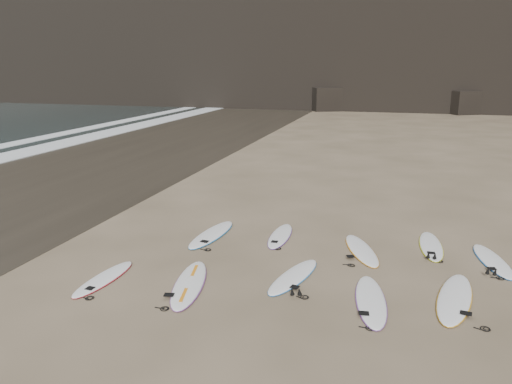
# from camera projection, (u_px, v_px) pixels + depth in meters

# --- Properties ---
(ground) EXTENTS (240.00, 240.00, 0.00)m
(ground) POSITION_uv_depth(u_px,v_px,m) (299.00, 286.00, 11.42)
(ground) COLOR #897559
(ground) RESTS_ON ground
(wet_sand) EXTENTS (12.00, 200.00, 0.01)m
(wet_sand) POSITION_uv_depth(u_px,v_px,m) (75.00, 169.00, 24.18)
(wet_sand) COLOR #383026
(wet_sand) RESTS_ON ground
(surfboard_0) EXTENTS (0.66, 2.24, 0.08)m
(surfboard_0) POSITION_uv_depth(u_px,v_px,m) (104.00, 278.00, 11.77)
(surfboard_0) COLOR white
(surfboard_0) RESTS_ON ground
(surfboard_1) EXTENTS (1.20, 2.75, 0.10)m
(surfboard_1) POSITION_uv_depth(u_px,v_px,m) (189.00, 283.00, 11.47)
(surfboard_1) COLOR white
(surfboard_1) RESTS_ON ground
(surfboard_2) EXTENTS (1.13, 2.45, 0.09)m
(surfboard_2) POSITION_uv_depth(u_px,v_px,m) (294.00, 276.00, 11.88)
(surfboard_2) COLOR white
(surfboard_2) RESTS_ON ground
(surfboard_3) EXTENTS (0.95, 2.60, 0.09)m
(surfboard_3) POSITION_uv_depth(u_px,v_px,m) (371.00, 300.00, 10.67)
(surfboard_3) COLOR white
(surfboard_3) RESTS_ON ground
(surfboard_4) EXTENTS (1.15, 2.82, 0.10)m
(surfboard_4) POSITION_uv_depth(u_px,v_px,m) (455.00, 298.00, 10.77)
(surfboard_4) COLOR white
(surfboard_4) RESTS_ON ground
(surfboard_5) EXTENTS (0.87, 2.71, 0.10)m
(surfboard_5) POSITION_uv_depth(u_px,v_px,m) (212.00, 234.00, 14.80)
(surfboard_5) COLOR white
(surfboard_5) RESTS_ON ground
(surfboard_6) EXTENTS (0.60, 2.28, 0.08)m
(surfboard_6) POSITION_uv_depth(u_px,v_px,m) (280.00, 236.00, 14.69)
(surfboard_6) COLOR white
(surfboard_6) RESTS_ON ground
(surfboard_7) EXTENTS (1.39, 2.52, 0.09)m
(surfboard_7) POSITION_uv_depth(u_px,v_px,m) (361.00, 250.00, 13.56)
(surfboard_7) COLOR white
(surfboard_7) RESTS_ON ground
(surfboard_8) EXTENTS (0.68, 2.43, 0.09)m
(surfboard_8) POSITION_uv_depth(u_px,v_px,m) (431.00, 246.00, 13.87)
(surfboard_8) COLOR white
(surfboard_8) RESTS_ON ground
(surfboard_9) EXTENTS (1.01, 2.47, 0.09)m
(surfboard_9) POSITION_uv_depth(u_px,v_px,m) (493.00, 260.00, 12.82)
(surfboard_9) COLOR white
(surfboard_9) RESTS_ON ground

